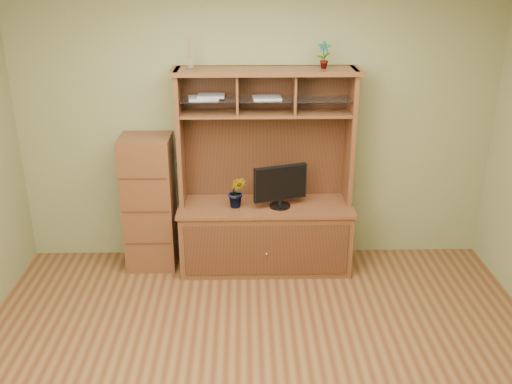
{
  "coord_description": "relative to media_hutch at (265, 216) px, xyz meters",
  "views": [
    {
      "loc": [
        -0.11,
        -3.22,
        2.76
      ],
      "look_at": [
        -0.02,
        1.2,
        0.98
      ],
      "focal_mm": 40.0,
      "sensor_mm": 36.0,
      "label": 1
    }
  ],
  "objects": [
    {
      "name": "room",
      "position": [
        -0.08,
        -1.73,
        0.83
      ],
      "size": [
        4.54,
        4.04,
        2.74
      ],
      "color": "#502B17",
      "rests_on": "ground"
    },
    {
      "name": "media_hutch",
      "position": [
        0.0,
        0.0,
        0.0
      ],
      "size": [
        1.66,
        0.61,
        1.9
      ],
      "color": "#4A2915",
      "rests_on": "room"
    },
    {
      "name": "monitor",
      "position": [
        0.13,
        -0.08,
        0.34
      ],
      "size": [
        0.49,
        0.2,
        0.4
      ],
      "rotation": [
        0.0,
        0.0,
        0.32
      ],
      "color": "black",
      "rests_on": "media_hutch"
    },
    {
      "name": "orchid_plant",
      "position": [
        -0.26,
        -0.08,
        0.28
      ],
      "size": [
        0.2,
        0.17,
        0.31
      ],
      "primitive_type": "imported",
      "rotation": [
        0.0,
        0.0,
        -0.24
      ],
      "color": "#325F20",
      "rests_on": "media_hutch"
    },
    {
      "name": "top_plant",
      "position": [
        0.5,
        0.08,
        1.49
      ],
      "size": [
        0.12,
        0.09,
        0.23
      ],
      "primitive_type": "imported",
      "rotation": [
        0.0,
        0.0,
        -0.02
      ],
      "color": "#335C20",
      "rests_on": "media_hutch"
    },
    {
      "name": "reed_diffuser",
      "position": [
        -0.66,
        0.08,
        1.49
      ],
      "size": [
        0.06,
        0.06,
        0.28
      ],
      "color": "silver",
      "rests_on": "media_hutch"
    },
    {
      "name": "magazines",
      "position": [
        -0.35,
        0.08,
        1.13
      ],
      "size": [
        0.84,
        0.23,
        0.04
      ],
      "color": "#B2B2B7",
      "rests_on": "media_hutch"
    },
    {
      "name": "side_cabinet",
      "position": [
        -1.1,
        0.04,
        0.13
      ],
      "size": [
        0.46,
        0.42,
        1.3
      ],
      "color": "#4A2915",
      "rests_on": "room"
    }
  ]
}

